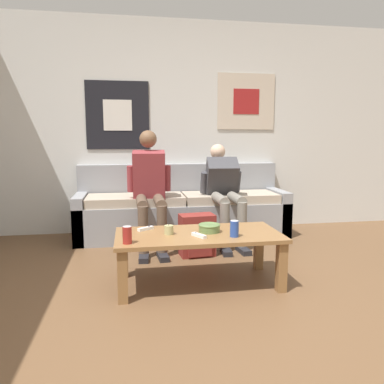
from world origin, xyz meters
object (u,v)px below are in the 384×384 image
Objects in this scene: person_seated_adult at (150,185)px; game_controller_near_left at (146,229)px; drink_can_blue at (234,229)px; person_seated_teen at (224,188)px; pillar_candle at (169,230)px; couch at (183,211)px; drink_can_red at (127,235)px; coffee_table at (199,241)px; ceramic_bowl at (209,227)px; game_controller_near_right at (198,235)px; backpack at (197,236)px.

person_seated_adult reaches higher than game_controller_near_left.
person_seated_teen is at bearing 78.97° from drink_can_blue.
person_seated_adult is 14.82× the size of pillar_candle.
couch is 19.62× the size of drink_can_red.
coffee_table is at bearing -74.15° from person_seated_adult.
ceramic_bowl is 1.40× the size of drink_can_blue.
couch is at bearing 69.51° from drink_can_red.
ceramic_bowl is at bearing 4.06° from pillar_candle.
couch reaches higher than game_controller_near_right.
game_controller_near_left is at bearing -134.00° from backpack.
coffee_table is at bearing 149.61° from drink_can_blue.
pillar_candle is at bearing -175.94° from ceramic_bowl.
game_controller_near_right is at bearing -101.30° from coffee_table.
person_seated_teen reaches higher than drink_can_blue.
ceramic_bowl is 1.27× the size of game_controller_near_left.
drink_can_red reaches higher than ceramic_bowl.
game_controller_near_right reaches higher than backpack.
drink_can_blue is (-0.26, -1.32, -0.13)m from person_seated_teen.
ceramic_bowl is at bearing 19.36° from drink_can_red.
person_seated_teen is at bearing 4.89° from person_seated_adult.
person_seated_teen is 1.40m from game_controller_near_right.
couch is 17.07× the size of game_controller_near_right.
person_seated_teen is at bearing 52.56° from drink_can_red.
coffee_table is 0.74m from backpack.
person_seated_adult is at bearing 79.89° from drink_can_red.
person_seated_adult reaches higher than backpack.
person_seated_teen is at bearing 70.24° from ceramic_bowl.
drink_can_blue is at bearing -84.43° from couch.
person_seated_teen is (0.82, 0.07, -0.06)m from person_seated_adult.
drink_can_blue reaches higher than pillar_candle.
person_seated_adult is 1.39m from drink_can_blue.
ceramic_bowl is at bearing 131.81° from drink_can_blue.
game_controller_near_right is at bearing 172.15° from drink_can_blue.
coffee_table is at bearing 19.70° from drink_can_red.
pillar_candle is at bearing 151.69° from game_controller_near_right.
person_seated_adult is 0.97m from game_controller_near_left.
drink_can_red is 0.87× the size of game_controller_near_right.
coffee_table is 0.14m from ceramic_bowl.
game_controller_near_left is (-0.91, -1.01, -0.18)m from person_seated_teen.
game_controller_near_right is (-0.14, -0.82, 0.23)m from backpack.
drink_can_red is at bearing -170.49° from game_controller_near_right.
ceramic_bowl is 0.18m from game_controller_near_right.
game_controller_near_right is (0.53, 0.09, -0.05)m from drink_can_red.
ceramic_bowl is (0.41, -1.08, -0.21)m from person_seated_adult.
coffee_table is at bearing -93.30° from couch.
coffee_table is 1.31m from person_seated_teen.
backpack is 0.91m from drink_can_blue.
ceramic_bowl reaches higher than game_controller_near_left.
game_controller_near_left is at bearing -132.01° from person_seated_teen.
person_seated_adult is 9.92× the size of drink_can_red.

